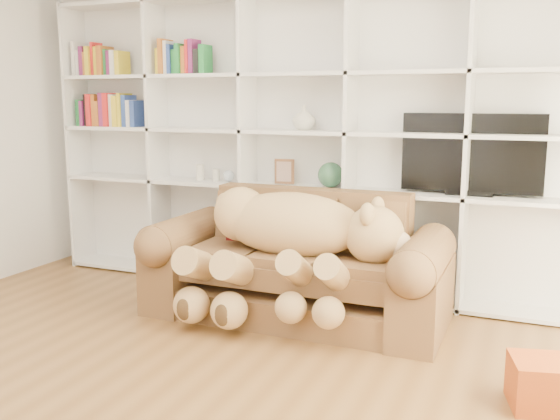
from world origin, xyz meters
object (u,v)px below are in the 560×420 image
at_px(gift_box, 543,384).
at_px(tv, 472,155).
at_px(sofa, 297,270).
at_px(teddy_bear, 288,238).

xyz_separation_m(gift_box, tv, (-0.56, 1.47, 1.03)).
bearing_deg(sofa, tv, 30.96).
bearing_deg(sofa, gift_box, -25.91).
relative_size(teddy_bear, tv, 1.51).
height_order(gift_box, tv, tv).
height_order(sofa, tv, tv).
bearing_deg(sofa, teddy_bear, -89.84).
bearing_deg(gift_box, sofa, 154.09).
bearing_deg(gift_box, tv, 110.70).
relative_size(sofa, teddy_bear, 1.40).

